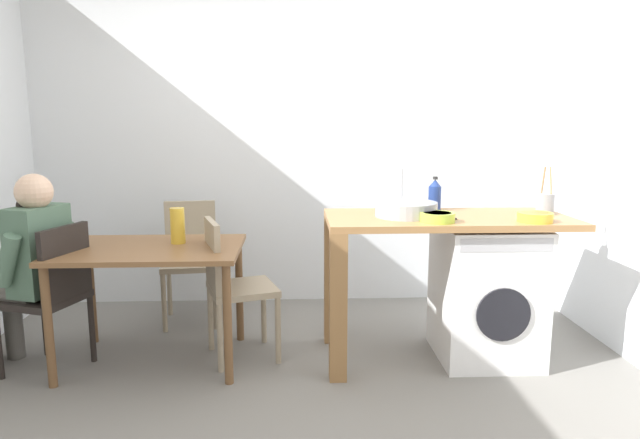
{
  "coord_description": "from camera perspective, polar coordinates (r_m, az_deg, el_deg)",
  "views": [
    {
      "loc": [
        0.01,
        -2.84,
        1.48
      ],
      "look_at": [
        0.15,
        0.45,
        0.91
      ],
      "focal_mm": 31.01,
      "sensor_mm": 36.0,
      "label": 1
    }
  ],
  "objects": [
    {
      "name": "chair_person_seat",
      "position": [
        3.66,
        -25.84,
        -6.62
      ],
      "size": [
        0.51,
        0.51,
        0.9
      ],
      "rotation": [
        0.0,
        0.0,
        1.24
      ],
      "color": "black",
      "rests_on": "ground_plane"
    },
    {
      "name": "ground_plane",
      "position": [
        3.21,
        -2.45,
        -17.7
      ],
      "size": [
        5.46,
        5.46,
        0.0
      ],
      "primitive_type": "plane",
      "color": "slate"
    },
    {
      "name": "chair_opposite",
      "position": [
        3.53,
        -9.22,
        -6.31
      ],
      "size": [
        0.5,
        0.5,
        0.9
      ],
      "rotation": [
        0.0,
        0.0,
        -1.26
      ],
      "color": "gray",
      "rests_on": "ground_plane"
    },
    {
      "name": "washing_machine",
      "position": [
        3.68,
        16.75,
        -7.17
      ],
      "size": [
        0.6,
        0.61,
        0.86
      ],
      "color": "white",
      "rests_on": "ground_plane"
    },
    {
      "name": "colander",
      "position": [
        3.44,
        21.31,
        0.29
      ],
      "size": [
        0.2,
        0.2,
        0.06
      ],
      "color": "gold",
      "rests_on": "kitchen_counter"
    },
    {
      "name": "tap",
      "position": [
        3.59,
        8.35,
        3.0
      ],
      "size": [
        0.02,
        0.02,
        0.28
      ],
      "primitive_type": "cylinder",
      "color": "#B2B2B7",
      "rests_on": "kitchen_counter"
    },
    {
      "name": "wall_back",
      "position": [
        4.59,
        -2.6,
        8.2
      ],
      "size": [
        4.6,
        0.1,
        2.7
      ],
      "primitive_type": "cube",
      "color": "silver",
      "rests_on": "ground_plane"
    },
    {
      "name": "vase",
      "position": [
        3.57,
        -14.48,
        -0.62
      ],
      "size": [
        0.09,
        0.09,
        0.22
      ],
      "primitive_type": "cylinder",
      "color": "gold",
      "rests_on": "dining_table"
    },
    {
      "name": "seated_person",
      "position": [
        3.72,
        -27.87,
        -3.89
      ],
      "size": [
        0.56,
        0.54,
        1.2
      ],
      "rotation": [
        0.0,
        0.0,
        1.24
      ],
      "color": "#595651",
      "rests_on": "ground_plane"
    },
    {
      "name": "mixing_bowl",
      "position": [
        3.27,
        12.03,
        0.29
      ],
      "size": [
        0.2,
        0.2,
        0.06
      ],
      "color": "#A8C63D",
      "rests_on": "kitchen_counter"
    },
    {
      "name": "bottle_tall_green",
      "position": [
        3.69,
        11.75,
        2.46
      ],
      "size": [
        0.08,
        0.08,
        0.22
      ],
      "color": "navy",
      "rests_on": "kitchen_counter"
    },
    {
      "name": "kitchen_counter",
      "position": [
        3.48,
        9.61,
        -2.25
      ],
      "size": [
        1.5,
        0.68,
        0.92
      ],
      "color": "#9E7042",
      "rests_on": "ground_plane"
    },
    {
      "name": "dining_table",
      "position": [
        3.56,
        -17.04,
        -4.23
      ],
      "size": [
        1.1,
        0.76,
        0.74
      ],
      "color": "brown",
      "rests_on": "ground_plane"
    },
    {
      "name": "scissors",
      "position": [
        3.39,
        12.71,
        0.13
      ],
      "size": [
        0.15,
        0.06,
        0.01
      ],
      "color": "#B2B2B7",
      "rests_on": "kitchen_counter"
    },
    {
      "name": "utensil_crock",
      "position": [
        3.75,
        22.23,
        1.57
      ],
      "size": [
        0.11,
        0.11,
        0.3
      ],
      "color": "gray",
      "rests_on": "kitchen_counter"
    },
    {
      "name": "chair_spare_by_wall",
      "position": [
        4.3,
        -13.22,
        -3.5
      ],
      "size": [
        0.44,
        0.44,
        0.9
      ],
      "rotation": [
        0.0,
        0.0,
        3.26
      ],
      "color": "gray",
      "rests_on": "ground_plane"
    },
    {
      "name": "sink_basin",
      "position": [
        3.43,
        8.87,
        1.06
      ],
      "size": [
        0.38,
        0.38,
        0.09
      ],
      "primitive_type": "cylinder",
      "color": "#9EA0A5",
      "rests_on": "kitchen_counter"
    }
  ]
}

